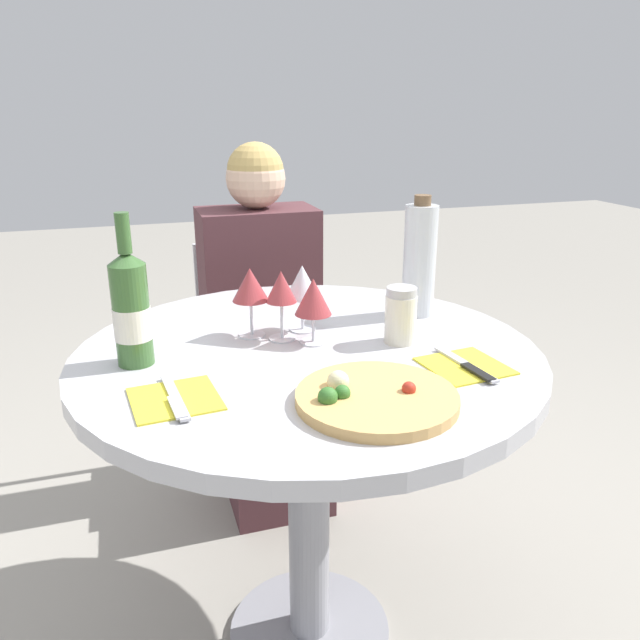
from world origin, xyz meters
TOP-DOWN VIEW (x-y plane):
  - ground_plane at (0.00, 0.00)m, footprint 12.00×12.00m
  - dining_table at (0.00, 0.00)m, footprint 0.99×0.99m
  - chair_behind_diner at (0.06, 0.83)m, footprint 0.38×0.38m
  - seated_diner at (0.06, 0.69)m, footprint 0.37×0.46m
  - pizza_large at (0.04, -0.28)m, footprint 0.29×0.29m
  - wine_bottle at (-0.35, 0.03)m, footprint 0.07×0.07m
  - tall_carafe at (0.33, 0.14)m, footprint 0.08×0.08m
  - sugar_shaker at (0.20, -0.02)m, footprint 0.07×0.07m
  - wine_glass_center at (-0.04, 0.07)m, footprint 0.07×0.07m
  - wine_glass_front_right at (0.02, 0.03)m, footprint 0.08×0.08m
  - wine_glass_back_left at (-0.10, 0.12)m, footprint 0.08×0.08m
  - wine_glass_back_right at (0.02, 0.12)m, footprint 0.08×0.08m
  - place_setting_left at (-0.29, -0.17)m, footprint 0.16×0.19m
  - place_setting_right at (0.27, -0.19)m, footprint 0.17×0.19m

SIDE VIEW (x-z plane):
  - ground_plane at x=0.00m, z-range 0.00..0.00m
  - chair_behind_diner at x=0.06m, z-range 0.00..0.81m
  - seated_diner at x=0.06m, z-range -0.06..1.10m
  - dining_table at x=0.00m, z-range 0.25..1.03m
  - place_setting_left at x=-0.29m, z-range 0.78..0.79m
  - place_setting_right at x=0.27m, z-range 0.78..0.79m
  - pizza_large at x=0.04m, z-range 0.77..0.81m
  - sugar_shaker at x=0.20m, z-range 0.78..0.90m
  - wine_glass_front_right at x=0.02m, z-range 0.81..0.95m
  - wine_glass_back_right at x=0.02m, z-range 0.81..0.97m
  - wine_bottle at x=-0.35m, z-range 0.74..1.04m
  - wine_glass_back_left at x=-0.10m, z-range 0.82..0.97m
  - wine_glass_center at x=-0.04m, z-range 0.82..0.97m
  - tall_carafe at x=0.33m, z-range 0.77..1.06m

